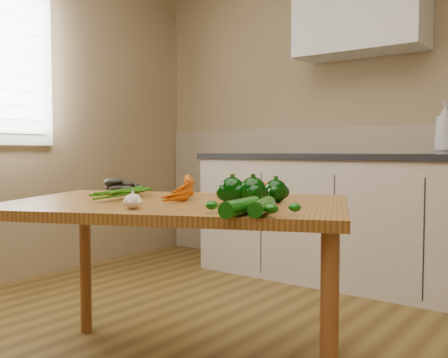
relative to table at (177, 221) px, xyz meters
name	(u,v)px	position (x,y,z in m)	size (l,w,h in m)	color
room	(151,58)	(0.08, -0.22, 0.61)	(4.04, 5.04, 2.64)	brown
counter_run	(395,221)	(0.29, 1.80, -0.18)	(2.84, 0.64, 1.14)	beige
table	(177,221)	(0.00, 0.00, 0.00)	(1.57, 1.33, 0.72)	#A76D30
soap_bottle_a	(445,128)	(0.58, 1.86, 0.43)	(0.13, 0.13, 0.33)	silver
carrot_bunch	(163,192)	(-0.08, 0.01, 0.11)	(0.25, 0.19, 0.07)	#C65104
leafy_greens	(117,184)	(-0.46, 0.09, 0.13)	(0.19, 0.17, 0.10)	black
garlic_bulb	(133,201)	(0.06, -0.29, 0.11)	(0.06, 0.06, 0.05)	white
pepper_a	(232,191)	(0.24, 0.05, 0.13)	(0.10, 0.10, 0.10)	black
pepper_b	(276,191)	(0.34, 0.20, 0.12)	(0.09, 0.09, 0.09)	black
pepper_c	(253,191)	(0.32, 0.07, 0.13)	(0.10, 0.10, 0.10)	black
tomato_a	(227,190)	(0.09, 0.22, 0.11)	(0.08, 0.08, 0.07)	#9A0902
tomato_b	(247,190)	(0.17, 0.25, 0.12)	(0.08, 0.08, 0.07)	#DD5005
tomato_c	(270,190)	(0.25, 0.30, 0.12)	(0.08, 0.08, 0.07)	#DD5005
zucchini_a	(262,206)	(0.50, -0.14, 0.10)	(0.05, 0.05, 0.21)	#084D08
zucchini_b	(241,207)	(0.46, -0.20, 0.11)	(0.05, 0.05, 0.21)	#084D08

